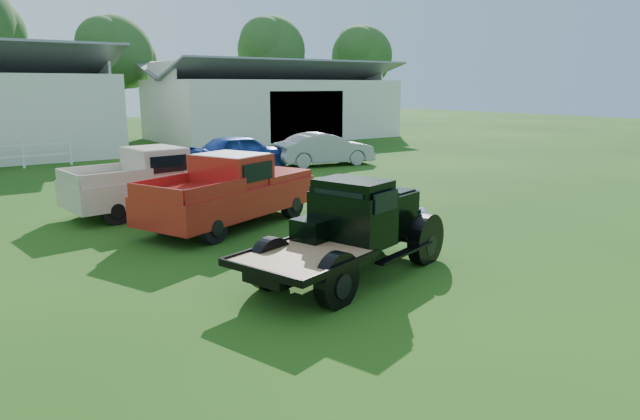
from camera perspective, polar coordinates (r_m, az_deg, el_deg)
ground at (r=11.35m, az=2.63°, el=-6.38°), size 120.00×120.00×0.00m
shed_right at (r=41.05m, az=-4.75°, el=10.85°), size 16.80×9.20×5.20m
tree_c at (r=43.11m, az=-19.67°, el=12.79°), size 5.40×5.40×9.00m
tree_d at (r=49.12m, az=-4.85°, el=13.88°), size 6.00×6.00×10.00m
tree_e at (r=51.99m, az=4.18°, el=13.53°), size 5.70×5.70×9.50m
vintage_flatbed at (r=10.96m, az=2.99°, el=-1.91°), size 5.13×3.23×1.89m
red_pickup at (r=15.13m, az=-9.04°, el=2.00°), size 5.66×3.92×1.93m
white_pickup at (r=17.34m, az=-16.37°, el=2.84°), size 5.26×2.58×1.86m
misc_car_blue at (r=25.57m, az=-7.82°, el=5.79°), size 4.59×1.91×1.55m
misc_car_grey at (r=26.61m, az=0.50°, el=6.10°), size 4.77×2.44×1.50m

